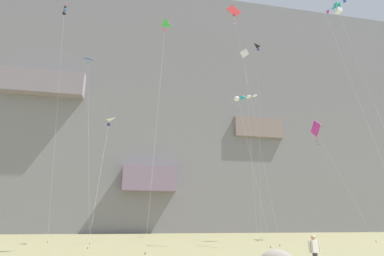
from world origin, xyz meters
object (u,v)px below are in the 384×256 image
Objects in this scene: kite_delta_mid_right at (89,68)px; kite_banner_high_right at (345,30)px; kite_windsock_high_center at (64,12)px; kite_box_far_left at (338,9)px; kite_diamond_high_left at (235,18)px; kite_windsock_far_right at (242,98)px; spectator_watching_right at (315,253)px; kite_delta_low_left at (261,54)px; kite_diamond_low_right at (316,130)px; kite_delta_low_center at (105,126)px; kite_diamond_mid_center at (245,61)px; kite_delta_upper_left at (161,38)px.

kite_banner_high_right reaches higher than kite_delta_mid_right.
kite_windsock_high_center is 1.03× the size of kite_box_far_left.
kite_diamond_high_left is 12.53m from kite_windsock_far_right.
kite_delta_mid_right reaches higher than spectator_watching_right.
kite_delta_low_left is 1.46× the size of kite_delta_mid_right.
kite_diamond_high_left is at bearing -155.28° from kite_diamond_low_right.
kite_delta_low_center is 25.53m from kite_diamond_mid_center.
kite_delta_low_center is 29.80m from kite_diamond_low_right.
kite_delta_mid_right is at bearing 160.49° from kite_diamond_high_left.
kite_windsock_high_center reaches higher than kite_diamond_high_left.
kite_delta_mid_right is (-18.00, 8.76, 6.58)m from kite_windsock_far_right.
kite_diamond_mid_center reaches higher than kite_diamond_low_right.
kite_diamond_mid_center is (-12.19, 7.82, -5.85)m from kite_box_far_left.
kite_windsock_high_center is 2.21× the size of kite_windsock_far_right.
spectator_watching_right is 0.05× the size of kite_diamond_high_left.
kite_delta_mid_right is (-28.87, -8.55, -10.58)m from kite_delta_low_left.
kite_diamond_high_left is 21.57m from kite_delta_low_center.
kite_windsock_high_center is 42.36m from kite_box_far_left.
kite_box_far_left reaches higher than kite_delta_low_left.
spectator_watching_right is at bearing -101.34° from kite_windsock_far_right.
kite_delta_low_center is at bearing 167.63° from kite_diamond_high_left.
kite_delta_mid_right is 1.71× the size of kite_delta_low_center.
kite_delta_low_center is 0.50× the size of kite_banner_high_right.
kite_delta_mid_right reaches higher than kite_diamond_low_right.
kite_delta_upper_left is (-27.13, -8.37, -14.16)m from kite_box_far_left.
kite_delta_low_center is at bearing -45.76° from kite_delta_mid_right.
kite_delta_low_left reaches higher than kite_delta_mid_right.
kite_delta_low_left is (10.87, 17.30, 17.15)m from kite_windsock_far_right.
kite_windsock_high_center is at bearing 126.70° from kite_delta_upper_left.
kite_delta_mid_right is 33.34m from kite_diamond_low_right.
kite_banner_high_right is (26.53, -9.11, 10.40)m from kite_delta_low_center.
kite_diamond_low_right is (-2.94, 4.86, -17.89)m from kite_box_far_left.
kite_box_far_left is 15.62m from kite_diamond_mid_center.
kite_windsock_high_center reaches higher than kite_delta_low_left.
kite_diamond_low_right is at bearing 30.78° from kite_windsock_far_right.
spectator_watching_right is 43.33m from kite_box_far_left.
kite_diamond_low_right is (14.64, 8.72, -0.21)m from kite_windsock_far_right.
kite_box_far_left is at bearing -32.69° from kite_diamond_mid_center.
kite_delta_low_center is at bearing -163.29° from kite_diamond_mid_center.
kite_delta_low_left is at bearing 113.73° from kite_diamond_low_right.
spectator_watching_right is 22.06m from kite_windsock_far_right.
kite_windsock_high_center is 27.87m from kite_delta_upper_left.
kite_diamond_mid_center is at bearing -4.96° from kite_windsock_high_center.
kite_diamond_high_left reaches higher than kite_delta_upper_left.
kite_diamond_high_left is 2.21× the size of kite_delta_low_center.
kite_delta_low_left reaches higher than kite_windsock_far_right.
kite_delta_mid_right is 16.02m from kite_delta_upper_left.
kite_diamond_high_left is 1.79× the size of kite_diamond_low_right.
kite_banner_high_right is at bearing 40.66° from spectator_watching_right.
kite_delta_low_left is 19.73m from kite_diamond_low_right.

